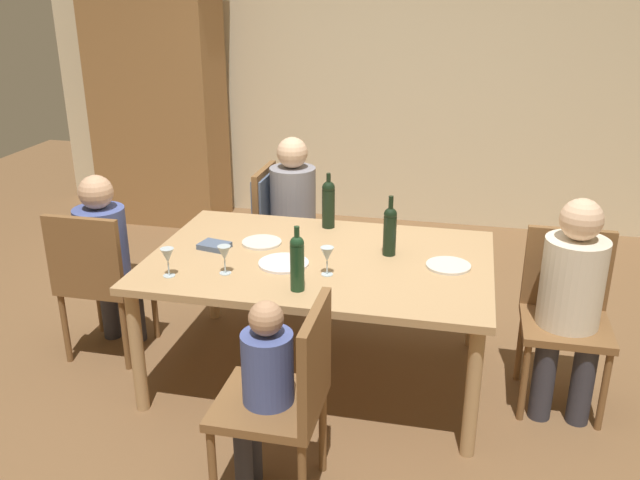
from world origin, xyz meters
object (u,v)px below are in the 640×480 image
at_px(chair_far_left, 276,215).
at_px(person_child_small, 263,383).
at_px(chair_left_end, 98,275).
at_px(wine_bottle_dark_red, 390,229).
at_px(wine_glass_centre, 327,255).
at_px(chair_right_end, 566,306).
at_px(armoire_cabinet, 158,100).
at_px(wine_bottle_short_olive, 328,203).
at_px(person_man_bearded, 297,207).
at_px(dinner_plate_guest_right, 448,266).
at_px(wine_glass_near_left, 168,257).
at_px(dinner_plate_guest_left, 284,263).
at_px(dinner_plate_host, 262,242).
at_px(dining_table, 320,269).
at_px(person_woman_host, 571,293).
at_px(person_man_guest, 106,250).
at_px(chair_near, 289,391).
at_px(wine_glass_near_right, 224,254).
at_px(wine_bottle_tall_green, 297,261).

bearing_deg(chair_far_left, person_child_small, 14.56).
distance_m(chair_left_end, person_child_small, 1.55).
xyz_separation_m(wine_bottle_dark_red, wine_glass_centre, (-0.27, -0.33, -0.04)).
bearing_deg(chair_right_end, armoire_cabinet, -34.45).
bearing_deg(wine_bottle_short_olive, person_man_bearded, 122.89).
xyz_separation_m(person_child_small, dinner_plate_guest_right, (0.70, 1.00, 0.17)).
xyz_separation_m(wine_glass_near_left, dinner_plate_guest_left, (0.52, 0.27, -0.10)).
distance_m(person_child_small, dinner_plate_host, 1.17).
height_order(chair_right_end, chair_left_end, same).
relative_size(person_man_bearded, dinner_plate_guest_right, 4.94).
xyz_separation_m(dining_table, chair_right_end, (1.29, 0.09, -0.12)).
distance_m(person_woman_host, wine_bottle_short_olive, 1.45).
height_order(person_child_small, dinner_plate_host, person_child_small).
bearing_deg(chair_far_left, person_man_guest, -38.40).
height_order(person_child_small, wine_bottle_short_olive, wine_bottle_short_olive).
bearing_deg(chair_near, wine_glass_near_right, 37.30).
height_order(chair_right_end, dinner_plate_guest_right, chair_right_end).
xyz_separation_m(chair_left_end, person_man_bearded, (0.91, 1.07, 0.13)).
bearing_deg(dinner_plate_host, wine_glass_near_left, -121.40).
height_order(person_man_guest, dinner_plate_host, person_man_guest).
bearing_deg(wine_bottle_short_olive, person_man_guest, -160.14).
bearing_deg(wine_glass_centre, person_woman_host, 8.78).
height_order(person_woman_host, wine_bottle_short_olive, person_woman_host).
height_order(armoire_cabinet, chair_far_left, armoire_cabinet).
bearing_deg(chair_far_left, dining_table, 28.54).
height_order(person_man_guest, dinner_plate_guest_right, person_man_guest).
bearing_deg(dinner_plate_guest_left, chair_left_end, 177.54).
relative_size(chair_left_end, wine_bottle_tall_green, 2.84).
xyz_separation_m(armoire_cabinet, chair_right_end, (3.30, -2.26, -0.56)).
distance_m(chair_near, dinner_plate_guest_right, 1.18).
relative_size(armoire_cabinet, chair_right_end, 2.37).
relative_size(armoire_cabinet, wine_glass_near_right, 14.63).
distance_m(person_woman_host, wine_bottle_dark_red, 0.97).
xyz_separation_m(dining_table, wine_glass_centre, (0.08, -0.21, 0.17)).
distance_m(person_child_small, dinner_plate_guest_right, 1.23).
bearing_deg(person_man_guest, chair_near, -36.15).
xyz_separation_m(chair_far_left, person_woman_host, (1.82, -1.01, 0.07)).
distance_m(person_man_bearded, wine_bottle_tall_green, 1.46).
relative_size(armoire_cabinet, wine_bottle_short_olive, 6.52).
bearing_deg(person_man_bearded, person_child_small, 10.39).
bearing_deg(armoire_cabinet, wine_bottle_tall_green, -54.24).
bearing_deg(person_woman_host, person_man_bearded, -31.02).
relative_size(chair_near, dinner_plate_host, 4.11).
distance_m(chair_right_end, wine_bottle_dark_red, 0.99).
relative_size(wine_bottle_tall_green, wine_bottle_short_olive, 0.97).
distance_m(wine_glass_near_left, dinner_plate_guest_left, 0.60).
xyz_separation_m(chair_near, dinner_plate_guest_right, (0.59, 1.00, 0.20)).
height_order(armoire_cabinet, person_child_small, armoire_cabinet).
distance_m(chair_left_end, wine_glass_centre, 1.41).
bearing_deg(armoire_cabinet, chair_near, -57.81).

